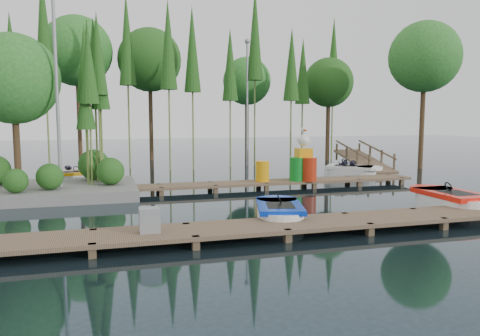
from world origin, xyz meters
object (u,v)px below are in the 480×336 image
object	(u,v)px
boat_blue	(279,214)
drum_cluster	(305,165)
island	(36,108)
utility_cabinet	(149,220)
yellow_barrel	(262,171)
boat_red	(450,202)
boat_yellow_far	(74,177)

from	to	relation	value
boat_blue	drum_cluster	bearing A→B (deg)	75.46
island	utility_cabinet	distance (m)	8.82
utility_cabinet	yellow_barrel	world-z (taller)	yellow_barrel
island	boat_red	world-z (taller)	island
boat_yellow_far	yellow_barrel	world-z (taller)	boat_yellow_far
boat_yellow_far	utility_cabinet	xyz separation A→B (m)	(2.20, -10.81, 0.32)
boat_yellow_far	boat_red	bearing A→B (deg)	-31.25
boat_blue	yellow_barrel	xyz separation A→B (m)	(1.52, 5.80, 0.46)
boat_blue	boat_red	xyz separation A→B (m)	(5.61, 0.09, 0.03)
boat_yellow_far	drum_cluster	world-z (taller)	drum_cluster
boat_yellow_far	yellow_barrel	xyz separation A→B (m)	(7.29, -3.81, 0.46)
island	boat_yellow_far	size ratio (longest dim) A/B	2.65
boat_red	yellow_barrel	xyz separation A→B (m)	(-4.10, 5.71, 0.43)
boat_blue	boat_yellow_far	size ratio (longest dim) A/B	1.10
boat_red	utility_cabinet	bearing A→B (deg)	-172.05
boat_red	drum_cluster	size ratio (longest dim) A/B	1.33
boat_red	yellow_barrel	size ratio (longest dim) A/B	3.51
island	boat_yellow_far	bearing A→B (deg)	71.35
yellow_barrel	drum_cluster	distance (m)	1.77
drum_cluster	boat_yellow_far	bearing A→B (deg)	156.30
boat_yellow_far	yellow_barrel	bearing A→B (deg)	-18.95
boat_blue	utility_cabinet	world-z (taller)	utility_cabinet
boat_blue	utility_cabinet	distance (m)	3.78
boat_yellow_far	drum_cluster	xyz separation A→B (m)	(9.04, -3.97, 0.68)
drum_cluster	yellow_barrel	bearing A→B (deg)	174.84
island	boat_yellow_far	distance (m)	4.33
boat_red	boat_yellow_far	size ratio (longest dim) A/B	1.13
boat_blue	drum_cluster	world-z (taller)	drum_cluster
island	drum_cluster	distance (m)	10.35
boat_blue	boat_red	distance (m)	5.62
utility_cabinet	drum_cluster	world-z (taller)	drum_cluster
boat_blue	utility_cabinet	size ratio (longest dim) A/B	5.06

